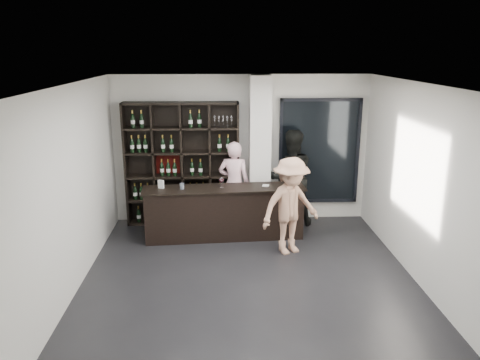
{
  "coord_description": "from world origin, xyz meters",
  "views": [
    {
      "loc": [
        -0.42,
        -6.3,
        3.37
      ],
      "look_at": [
        -0.09,
        1.1,
        1.28
      ],
      "focal_mm": 35.0,
      "sensor_mm": 36.0,
      "label": 1
    }
  ],
  "objects_px": {
    "wine_shelf": "(182,164)",
    "taster_pink": "(234,184)",
    "tasting_counter": "(224,213)",
    "taster_black": "(291,178)",
    "customer": "(290,206)"
  },
  "relations": [
    {
      "from": "taster_pink",
      "to": "taster_black",
      "type": "xyz_separation_m",
      "value": [
        1.1,
        0.0,
        0.11
      ]
    },
    {
      "from": "tasting_counter",
      "to": "taster_pink",
      "type": "xyz_separation_m",
      "value": [
        0.2,
        0.65,
        0.36
      ]
    },
    {
      "from": "tasting_counter",
      "to": "taster_pink",
      "type": "bearing_deg",
      "value": 69.36
    },
    {
      "from": "taster_pink",
      "to": "customer",
      "type": "distance_m",
      "value": 1.62
    },
    {
      "from": "wine_shelf",
      "to": "taster_black",
      "type": "distance_m",
      "value": 2.12
    },
    {
      "from": "tasting_counter",
      "to": "taster_pink",
      "type": "relative_size",
      "value": 1.74
    },
    {
      "from": "wine_shelf",
      "to": "tasting_counter",
      "type": "height_order",
      "value": "wine_shelf"
    },
    {
      "from": "taster_black",
      "to": "customer",
      "type": "height_order",
      "value": "taster_black"
    },
    {
      "from": "wine_shelf",
      "to": "taster_pink",
      "type": "distance_m",
      "value": 1.08
    },
    {
      "from": "wine_shelf",
      "to": "taster_black",
      "type": "xyz_separation_m",
      "value": [
        2.1,
        -0.17,
        -0.25
      ]
    },
    {
      "from": "wine_shelf",
      "to": "tasting_counter",
      "type": "relative_size",
      "value": 0.82
    },
    {
      "from": "taster_black",
      "to": "wine_shelf",
      "type": "bearing_deg",
      "value": -10.67
    },
    {
      "from": "wine_shelf",
      "to": "taster_pink",
      "type": "relative_size",
      "value": 1.43
    },
    {
      "from": "wine_shelf",
      "to": "customer",
      "type": "relative_size",
      "value": 1.44
    },
    {
      "from": "wine_shelf",
      "to": "customer",
      "type": "bearing_deg",
      "value": -38.57
    }
  ]
}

